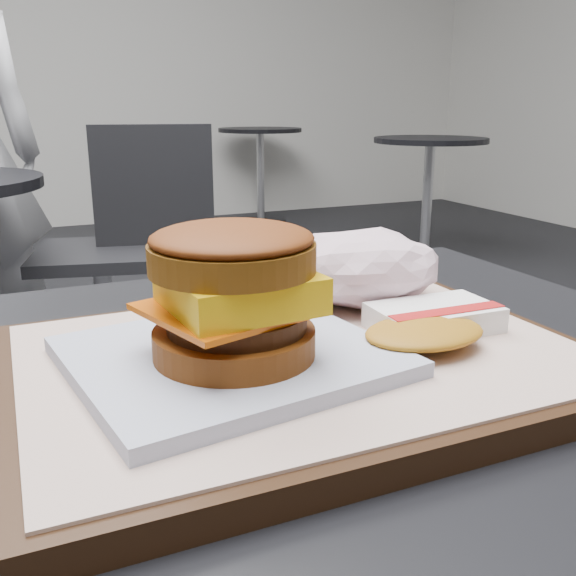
# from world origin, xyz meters

# --- Properties ---
(serving_tray) EXTENTS (0.38, 0.28, 0.02)m
(serving_tray) POSITION_xyz_m (0.06, 0.00, 0.78)
(serving_tray) COLOR black
(serving_tray) RESTS_ON customer_table
(breakfast_sandwich) EXTENTS (0.21, 0.20, 0.09)m
(breakfast_sandwich) POSITION_xyz_m (0.01, -0.01, 0.83)
(breakfast_sandwich) COLOR silver
(breakfast_sandwich) RESTS_ON serving_tray
(hash_brown) EXTENTS (0.12, 0.09, 0.02)m
(hash_brown) POSITION_xyz_m (0.15, -0.01, 0.80)
(hash_brown) COLOR white
(hash_brown) RESTS_ON serving_tray
(crumpled_wrapper) EXTENTS (0.14, 0.11, 0.06)m
(crumpled_wrapper) POSITION_xyz_m (0.15, 0.08, 0.82)
(crumpled_wrapper) COLOR white
(crumpled_wrapper) RESTS_ON serving_tray
(neighbor_chair) EXTENTS (0.64, 0.51, 0.88)m
(neighbor_chair) POSITION_xyz_m (0.23, 1.80, 0.51)
(neighbor_chair) COLOR #9E9EA3
(neighbor_chair) RESTS_ON ground
(bg_table_near) EXTENTS (0.66, 0.66, 0.75)m
(bg_table_near) POSITION_xyz_m (2.20, 2.80, 0.56)
(bg_table_near) COLOR black
(bg_table_near) RESTS_ON ground
(bg_table_far) EXTENTS (0.66, 0.66, 0.75)m
(bg_table_far) POSITION_xyz_m (1.80, 4.50, 0.56)
(bg_table_far) COLOR black
(bg_table_far) RESTS_ON ground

